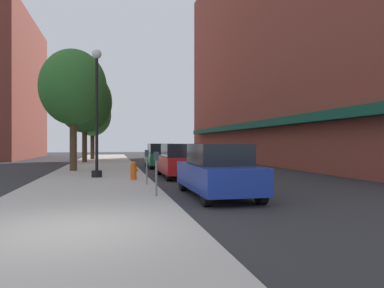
% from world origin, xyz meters
% --- Properties ---
extents(ground_plane, '(90.00, 90.00, 0.00)m').
position_xyz_m(ground_plane, '(4.00, 18.00, 0.00)').
color(ground_plane, '#2D2D30').
extents(sidewalk_slab, '(4.80, 50.00, 0.12)m').
position_xyz_m(sidewalk_slab, '(0.00, 19.00, 0.06)').
color(sidewalk_slab, '#B7B2A8').
rests_on(sidewalk_slab, ground).
extents(building_right_brick, '(6.80, 40.00, 21.23)m').
position_xyz_m(building_right_brick, '(14.99, 22.00, 10.59)').
color(building_right_brick, brown).
rests_on(building_right_brick, ground).
extents(building_far_background, '(6.80, 18.00, 15.81)m').
position_xyz_m(building_far_background, '(-11.01, 37.00, 7.89)').
color(building_far_background, brown).
rests_on(building_far_background, ground).
extents(lamppost, '(0.48, 0.48, 5.90)m').
position_xyz_m(lamppost, '(0.08, 10.26, 3.20)').
color(lamppost, black).
rests_on(lamppost, sidewalk_slab).
extents(fire_hydrant, '(0.33, 0.26, 0.79)m').
position_xyz_m(fire_hydrant, '(1.67, 8.74, 0.52)').
color(fire_hydrant, '#E05614').
rests_on(fire_hydrant, sidewalk_slab).
extents(parking_meter_near, '(0.14, 0.09, 1.31)m').
position_xyz_m(parking_meter_near, '(2.05, 6.80, 0.95)').
color(parking_meter_near, slate).
rests_on(parking_meter_near, sidewalk_slab).
extents(parking_meter_far, '(0.14, 0.09, 1.31)m').
position_xyz_m(parking_meter_far, '(2.05, 3.80, 0.95)').
color(parking_meter_far, slate).
rests_on(parking_meter_far, sidewalk_slab).
extents(tree_near, '(4.45, 4.45, 7.55)m').
position_xyz_m(tree_near, '(-1.44, 23.92, 5.10)').
color(tree_near, '#422D1E').
rests_on(tree_near, sidewalk_slab).
extents(tree_mid, '(3.77, 3.77, 6.94)m').
position_xyz_m(tree_mid, '(-1.40, 14.66, 4.86)').
color(tree_mid, '#4C3823').
rests_on(tree_mid, sidewalk_slab).
extents(tree_far, '(3.61, 3.61, 6.43)m').
position_xyz_m(tree_far, '(-1.11, 29.77, 4.45)').
color(tree_far, '#422D1E').
rests_on(tree_far, sidewalk_slab).
extents(car_blue, '(1.80, 4.30, 1.66)m').
position_xyz_m(car_blue, '(4.00, 3.96, 0.81)').
color(car_blue, black).
rests_on(car_blue, ground).
extents(car_red, '(1.80, 4.30, 1.66)m').
position_xyz_m(car_red, '(4.00, 10.49, 0.81)').
color(car_red, black).
rests_on(car_red, ground).
extents(car_green, '(1.80, 4.30, 1.66)m').
position_xyz_m(car_green, '(4.00, 17.72, 0.81)').
color(car_green, black).
rests_on(car_green, ground).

